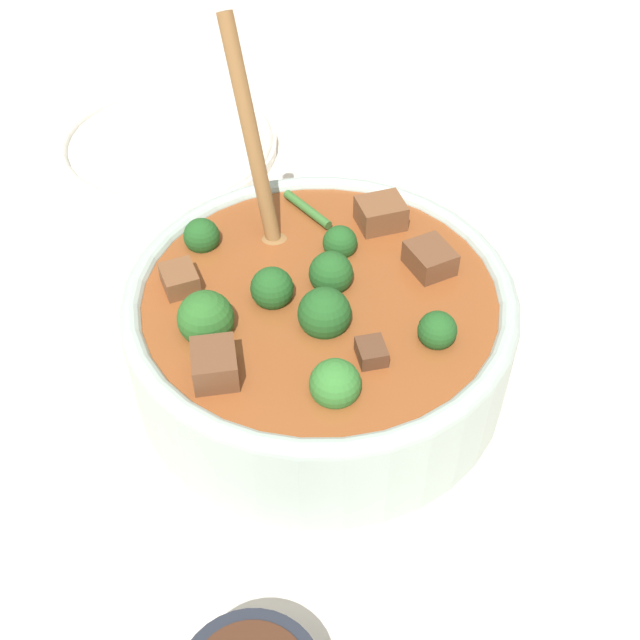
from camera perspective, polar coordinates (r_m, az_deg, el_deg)
name	(u,v)px	position (r m, az deg, el deg)	size (l,w,h in m)	color
ground_plane	(320,370)	(0.64, 0.00, -3.57)	(4.00, 4.00, 0.00)	silver
stew_bowl	(319,325)	(0.60, -0.05, -0.38)	(0.29, 0.29, 0.24)	#B2C6BC
empty_plate	(166,144)	(0.89, -10.86, 12.19)	(0.24, 0.24, 0.02)	silver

